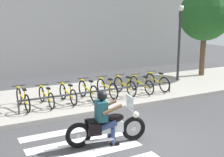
{
  "coord_description": "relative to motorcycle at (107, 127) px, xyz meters",
  "views": [
    {
      "loc": [
        -3.89,
        -6.03,
        3.25
      ],
      "look_at": [
        0.66,
        2.51,
        1.22
      ],
      "focal_mm": 46.61,
      "sensor_mm": 36.0,
      "label": 1
    }
  ],
  "objects": [
    {
      "name": "bicycle_4",
      "position": [
        1.84,
        3.63,
        0.04
      ],
      "size": [
        0.48,
        1.62,
        0.79
      ],
      "color": "black",
      "rests_on": "sidewalk"
    },
    {
      "name": "bicycle_5",
      "position": [
        2.66,
        3.63,
        0.04
      ],
      "size": [
        0.48,
        1.61,
        0.79
      ],
      "color": "black",
      "rests_on": "sidewalk"
    },
    {
      "name": "bicycle_3",
      "position": [
        1.03,
        3.63,
        0.05
      ],
      "size": [
        0.48,
        1.65,
        0.8
      ],
      "color": "black",
      "rests_on": "sidewalk"
    },
    {
      "name": "bicycle_6",
      "position": [
        3.48,
        3.63,
        0.02
      ],
      "size": [
        0.48,
        1.66,
        0.73
      ],
      "color": "black",
      "rests_on": "sidewalk"
    },
    {
      "name": "crosswalk_stripe_4",
      "position": [
        -0.63,
        1.28,
        -0.46
      ],
      "size": [
        2.8,
        0.4,
        0.01
      ],
      "primitive_type": "cube",
      "color": "white",
      "rests_on": "ground"
    },
    {
      "name": "bicycle_2",
      "position": [
        0.21,
        3.63,
        0.02
      ],
      "size": [
        0.48,
        1.6,
        0.73
      ],
      "color": "black",
      "rests_on": "sidewalk"
    },
    {
      "name": "tree_near_rack",
      "position": [
        8.53,
        5.24,
        2.93
      ],
      "size": [
        2.77,
        2.77,
        4.81
      ],
      "color": "brown",
      "rests_on": "ground"
    },
    {
      "name": "rider",
      "position": [
        -0.07,
        0.02,
        0.37
      ],
      "size": [
        0.69,
        0.61,
        1.45
      ],
      "color": "#1E4C59",
      "rests_on": "ground"
    },
    {
      "name": "crosswalk_stripe_2",
      "position": [
        -0.63,
        -0.32,
        -0.46
      ],
      "size": [
        2.8,
        0.4,
        0.01
      ],
      "primitive_type": "cube",
      "color": "white",
      "rests_on": "ground"
    },
    {
      "name": "crosswalk_stripe_3",
      "position": [
        -0.63,
        0.48,
        -0.46
      ],
      "size": [
        2.8,
        0.4,
        0.01
      ],
      "primitive_type": "cube",
      "color": "white",
      "rests_on": "ground"
    },
    {
      "name": "bike_rack",
      "position": [
        1.44,
        3.07,
        0.11
      ],
      "size": [
        6.31,
        0.07,
        0.49
      ],
      "color": "#333338",
      "rests_on": "sidewalk"
    },
    {
      "name": "motorcycle",
      "position": [
        0.0,
        0.0,
        0.0
      ],
      "size": [
        2.16,
        0.79,
        1.25
      ],
      "color": "black",
      "rests_on": "ground"
    },
    {
      "name": "bicycle_7",
      "position": [
        4.29,
        3.63,
        0.05
      ],
      "size": [
        0.48,
        1.62,
        0.8
      ],
      "color": "black",
      "rests_on": "sidewalk"
    },
    {
      "name": "ground_plane",
      "position": [
        0.65,
        -0.32,
        -0.47
      ],
      "size": [
        48.0,
        48.0,
        0.0
      ],
      "primitive_type": "plane",
      "color": "#424244"
    },
    {
      "name": "bicycle_0",
      "position": [
        -1.42,
        3.63,
        0.03
      ],
      "size": [
        0.48,
        1.69,
        0.77
      ],
      "color": "black",
      "rests_on": "sidewalk"
    },
    {
      "name": "bicycle_1",
      "position": [
        -0.6,
        3.63,
        0.01
      ],
      "size": [
        0.48,
        1.61,
        0.71
      ],
      "color": "black",
      "rests_on": "sidewalk"
    },
    {
      "name": "street_lamp",
      "position": [
        6.49,
        4.84,
        1.89
      ],
      "size": [
        0.28,
        0.28,
        3.84
      ],
      "color": "#2D2D33",
      "rests_on": "ground"
    },
    {
      "name": "sidewalk",
      "position": [
        0.65,
        4.44,
        -0.39
      ],
      "size": [
        24.0,
        4.4,
        0.15
      ],
      "primitive_type": "cube",
      "color": "#A8A399",
      "rests_on": "ground"
    }
  ]
}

